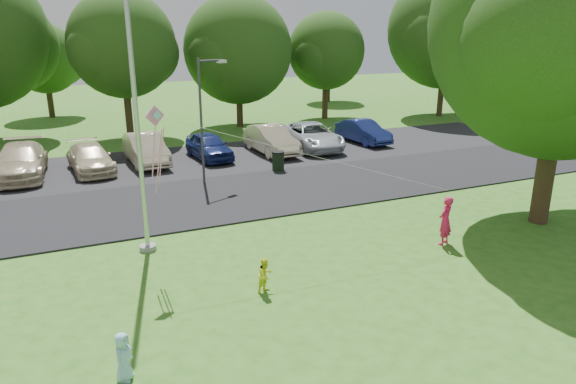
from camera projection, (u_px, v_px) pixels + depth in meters
name	position (u px, v px, depth m)	size (l,w,h in m)	color
ground	(328.00, 302.00, 12.59)	(120.00, 120.00, 0.00)	#316A1C
park_road	(221.00, 198.00, 20.43)	(60.00, 6.00, 0.06)	black
parking_strip	(183.00, 162.00, 26.09)	(42.00, 7.00, 0.06)	black
flagpole	(136.00, 113.00, 14.35)	(0.50, 0.50, 10.00)	#B7BABF
street_lamp	(205.00, 110.00, 21.61)	(1.42, 0.71, 5.33)	#3F3F44
trash_can	(278.00, 161.00, 24.26)	(0.61, 0.61, 0.96)	black
big_tree	(567.00, 30.00, 15.89)	(9.23, 8.55, 10.88)	#332316
tree_row	(171.00, 42.00, 32.62)	(64.35, 11.94, 10.88)	#332316
horizon_trees	(178.00, 58.00, 42.41)	(77.46, 7.20, 7.02)	#332316
parked_cars	(182.00, 148.00, 25.83)	(23.04, 5.28, 1.48)	maroon
woman	(445.00, 221.00, 15.80)	(0.57, 0.37, 1.56)	#E01D56
child_yellow	(265.00, 275.00, 12.95)	(0.45, 0.35, 0.93)	yellow
child_blue	(123.00, 357.00, 9.64)	(0.49, 0.32, 1.00)	#99CEEB
kite	(170.00, 136.00, 13.26)	(8.53, 1.96, 2.81)	pink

